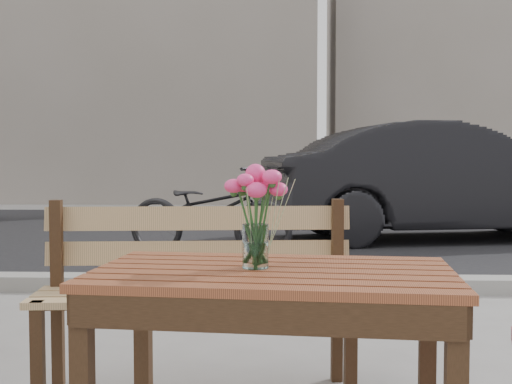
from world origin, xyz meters
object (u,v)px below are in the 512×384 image
main_table (273,305)px  parked_car (440,182)px  bicycle (208,212)px  main_vase (255,204)px

main_table → parked_car: bearing=77.2°
bicycle → parked_car: bearing=-42.0°
main_table → main_vase: 0.33m
parked_car → bicycle: parked_car is taller
parked_car → bicycle: size_ratio=2.47×
parked_car → main_table: bearing=151.0°
main_table → bicycle: bearing=104.4°
main_table → main_vase: (-0.06, 0.02, 0.33)m
main_table → parked_car: size_ratio=0.26×
parked_car → main_vase: bearing=150.5°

